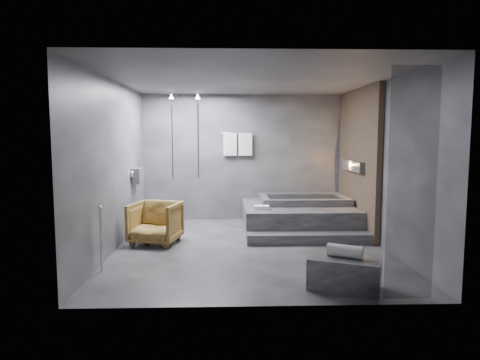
{
  "coord_description": "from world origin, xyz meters",
  "views": [
    {
      "loc": [
        -0.41,
        -7.08,
        1.9
      ],
      "look_at": [
        -0.17,
        0.3,
        1.12
      ],
      "focal_mm": 32.0,
      "sensor_mm": 36.0,
      "label": 1
    }
  ],
  "objects": [
    {
      "name": "rolled_towel",
      "position": [
        1.07,
        -1.94,
        0.47
      ],
      "size": [
        0.46,
        0.35,
        0.16
      ],
      "primitive_type": "cylinder",
      "rotation": [
        0.0,
        1.57,
        -0.5
      ],
      "color": "white",
      "rests_on": "concrete_bench"
    },
    {
      "name": "concrete_bench",
      "position": [
        1.06,
        -1.98,
        0.19
      ],
      "size": [
        0.98,
        0.77,
        0.39
      ],
      "primitive_type": "cube",
      "rotation": [
        0.0,
        0.0,
        -0.4
      ],
      "color": "#303032",
      "rests_on": "ground"
    },
    {
      "name": "driftwood_chair",
      "position": [
        -1.65,
        0.35,
        0.37
      ],
      "size": [
        0.95,
        0.97,
        0.74
      ],
      "primitive_type": "imported",
      "rotation": [
        0.0,
        0.0,
        -0.23
      ],
      "color": "#4F3613",
      "rests_on": "ground"
    },
    {
      "name": "room",
      "position": [
        0.4,
        0.24,
        1.73
      ],
      "size": [
        5.0,
        5.04,
        2.82
      ],
      "color": "#2B2B2D",
      "rests_on": "ground"
    },
    {
      "name": "deck_towel",
      "position": [
        0.27,
        0.88,
        0.54
      ],
      "size": [
        0.29,
        0.22,
        0.07
      ],
      "primitive_type": "cube",
      "rotation": [
        0.0,
        0.0,
        -0.07
      ],
      "color": "white",
      "rests_on": "tub_deck"
    },
    {
      "name": "tub_step",
      "position": [
        1.05,
        0.27,
        0.09
      ],
      "size": [
        2.2,
        0.36,
        0.18
      ],
      "primitive_type": "cube",
      "color": "#303032",
      "rests_on": "ground"
    },
    {
      "name": "tub_deck",
      "position": [
        1.05,
        1.45,
        0.25
      ],
      "size": [
        2.2,
        2.0,
        0.5
      ],
      "primitive_type": "cube",
      "color": "#303032",
      "rests_on": "ground"
    }
  ]
}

